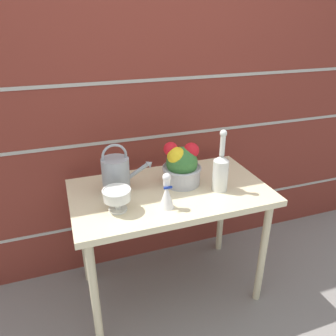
# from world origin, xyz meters

# --- Properties ---
(ground_plane) EXTENTS (12.00, 12.00, 0.00)m
(ground_plane) POSITION_xyz_m (0.00, 0.00, 0.00)
(ground_plane) COLOR gray
(brick_wall) EXTENTS (3.60, 0.08, 2.20)m
(brick_wall) POSITION_xyz_m (0.00, 0.43, 1.10)
(brick_wall) COLOR maroon
(brick_wall) RESTS_ON ground_plane
(patio_table) EXTENTS (1.10, 0.64, 0.74)m
(patio_table) POSITION_xyz_m (0.00, 0.00, 0.66)
(patio_table) COLOR beige
(patio_table) RESTS_ON ground_plane
(watering_can) EXTENTS (0.30, 0.15, 0.28)m
(watering_can) POSITION_xyz_m (-0.28, 0.08, 0.85)
(watering_can) COLOR #93999E
(watering_can) RESTS_ON patio_table
(crystal_pedestal_bowl) EXTENTS (0.15, 0.15, 0.12)m
(crystal_pedestal_bowl) POSITION_xyz_m (-0.32, -0.12, 0.82)
(crystal_pedestal_bowl) COLOR silver
(crystal_pedestal_bowl) RESTS_ON patio_table
(flower_planter) EXTENTS (0.23, 0.23, 0.25)m
(flower_planter) POSITION_xyz_m (0.09, 0.05, 0.85)
(flower_planter) COLOR #ADADB2
(flower_planter) RESTS_ON patio_table
(glass_decanter) EXTENTS (0.09, 0.09, 0.35)m
(glass_decanter) POSITION_xyz_m (0.26, -0.09, 0.86)
(glass_decanter) COLOR silver
(glass_decanter) RESTS_ON patio_table
(figurine_vase) EXTENTS (0.08, 0.08, 0.19)m
(figurine_vase) POSITION_xyz_m (-0.08, -0.17, 0.82)
(figurine_vase) COLOR white
(figurine_vase) RESTS_ON patio_table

